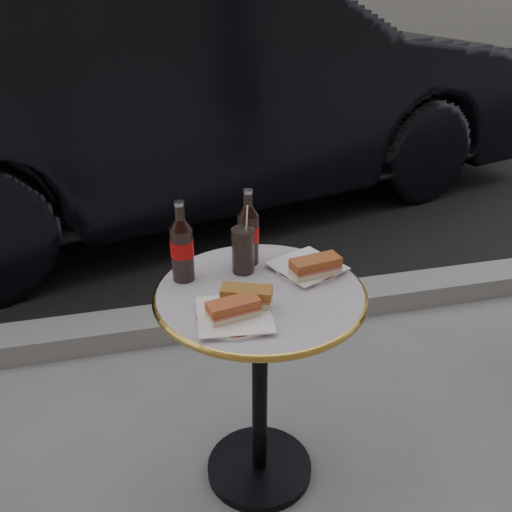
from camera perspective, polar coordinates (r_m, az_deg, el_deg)
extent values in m
plane|color=gray|center=(2.13, 0.35, -20.62)|extent=(80.00, 80.00, 0.00)
cube|color=black|center=(6.57, -10.69, 13.24)|extent=(40.00, 8.00, 0.00)
cube|color=gray|center=(2.76, -4.25, -6.21)|extent=(40.00, 0.20, 0.12)
cylinder|color=silver|center=(1.53, -2.18, -6.10)|extent=(0.26, 0.26, 0.01)
cylinder|color=silver|center=(1.77, 5.11, -1.20)|extent=(0.24, 0.24, 0.01)
cube|color=#B7542E|center=(1.50, -2.29, -5.42)|extent=(0.15, 0.09, 0.05)
cube|color=#9B6327|center=(1.56, -0.94, -4.09)|extent=(0.15, 0.11, 0.05)
cube|color=#A25329|center=(1.71, 5.96, -1.13)|extent=(0.16, 0.09, 0.05)
cylinder|color=black|center=(1.72, -1.31, 0.56)|extent=(0.09, 0.09, 0.14)
imported|color=black|center=(4.00, -6.30, 16.33)|extent=(2.97, 5.23, 1.63)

